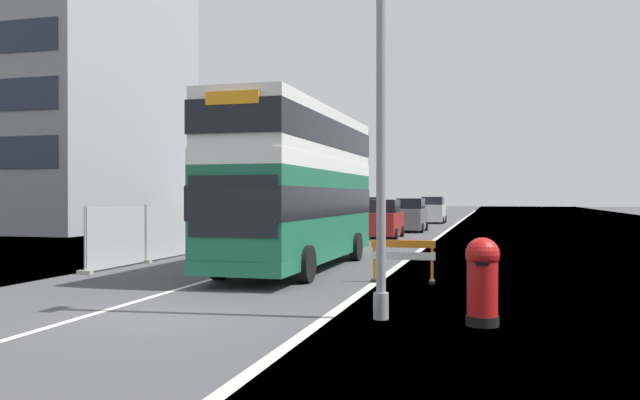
{
  "coord_description": "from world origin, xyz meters",
  "views": [
    {
      "loc": [
        6.18,
        -11.19,
        2.31
      ],
      "look_at": [
        1.61,
        5.73,
        2.2
      ],
      "focal_mm": 36.44,
      "sensor_mm": 36.0,
      "label": 1
    }
  ],
  "objects_px": {
    "lamppost_foreground": "(381,85)",
    "roadworks_barrier": "(403,256)",
    "car_oncoming_near": "(383,220)",
    "car_receding_mid": "(411,216)",
    "double_decker_bus": "(298,185)",
    "car_receding_far": "(371,212)",
    "car_far_side": "(433,211)",
    "red_pillar_postbox": "(482,277)"
  },
  "relations": [
    {
      "from": "car_receding_far",
      "to": "lamppost_foreground",
      "type": "bearing_deg",
      "value": -79.06
    },
    {
      "from": "car_oncoming_near",
      "to": "red_pillar_postbox",
      "type": "bearing_deg",
      "value": -76.33
    },
    {
      "from": "car_receding_mid",
      "to": "car_far_side",
      "type": "height_order",
      "value": "car_far_side"
    },
    {
      "from": "car_receding_mid",
      "to": "car_far_side",
      "type": "bearing_deg",
      "value": 89.29
    },
    {
      "from": "red_pillar_postbox",
      "to": "roadworks_barrier",
      "type": "distance_m",
      "value": 5.79
    },
    {
      "from": "red_pillar_postbox",
      "to": "car_receding_mid",
      "type": "relative_size",
      "value": 0.36
    },
    {
      "from": "lamppost_foreground",
      "to": "car_oncoming_near",
      "type": "xyz_separation_m",
      "value": [
        -3.91,
        23.55,
        -3.4
      ]
    },
    {
      "from": "car_oncoming_near",
      "to": "roadworks_barrier",
      "type": "bearing_deg",
      "value": -78.86
    },
    {
      "from": "double_decker_bus",
      "to": "car_receding_far",
      "type": "height_order",
      "value": "double_decker_bus"
    },
    {
      "from": "car_oncoming_near",
      "to": "car_receding_mid",
      "type": "distance_m",
      "value": 6.74
    },
    {
      "from": "car_receding_far",
      "to": "car_far_side",
      "type": "distance_m",
      "value": 7.5
    },
    {
      "from": "lamppost_foreground",
      "to": "roadworks_barrier",
      "type": "bearing_deg",
      "value": 93.4
    },
    {
      "from": "red_pillar_postbox",
      "to": "car_far_side",
      "type": "relative_size",
      "value": 0.38
    },
    {
      "from": "double_decker_bus",
      "to": "car_oncoming_near",
      "type": "bearing_deg",
      "value": 89.63
    },
    {
      "from": "lamppost_foreground",
      "to": "car_receding_far",
      "type": "height_order",
      "value": "lamppost_foreground"
    },
    {
      "from": "red_pillar_postbox",
      "to": "car_far_side",
      "type": "xyz_separation_m",
      "value": [
        -4.91,
        43.94,
        0.21
      ]
    },
    {
      "from": "double_decker_bus",
      "to": "red_pillar_postbox",
      "type": "xyz_separation_m",
      "value": [
        5.86,
        -7.9,
        -1.81
      ]
    },
    {
      "from": "lamppost_foreground",
      "to": "car_receding_mid",
      "type": "bearing_deg",
      "value": 96.1
    },
    {
      "from": "car_receding_mid",
      "to": "car_receding_far",
      "type": "height_order",
      "value": "car_receding_far"
    },
    {
      "from": "car_oncoming_near",
      "to": "double_decker_bus",
      "type": "bearing_deg",
      "value": -90.37
    },
    {
      "from": "double_decker_bus",
      "to": "roadworks_barrier",
      "type": "bearing_deg",
      "value": -34.23
    },
    {
      "from": "car_far_side",
      "to": "red_pillar_postbox",
      "type": "bearing_deg",
      "value": -83.62
    },
    {
      "from": "lamppost_foreground",
      "to": "roadworks_barrier",
      "type": "relative_size",
      "value": 5.43
    },
    {
      "from": "roadworks_barrier",
      "to": "car_far_side",
      "type": "distance_m",
      "value": 38.67
    },
    {
      "from": "car_receding_far",
      "to": "car_far_side",
      "type": "relative_size",
      "value": 0.94
    },
    {
      "from": "car_receding_mid",
      "to": "car_receding_far",
      "type": "distance_m",
      "value": 8.39
    },
    {
      "from": "roadworks_barrier",
      "to": "car_far_side",
      "type": "height_order",
      "value": "car_far_side"
    },
    {
      "from": "car_far_side",
      "to": "double_decker_bus",
      "type": "bearing_deg",
      "value": -91.51
    },
    {
      "from": "roadworks_barrier",
      "to": "car_oncoming_near",
      "type": "xyz_separation_m",
      "value": [
        -3.6,
        18.29,
        0.28
      ]
    },
    {
      "from": "car_far_side",
      "to": "car_receding_far",
      "type": "bearing_deg",
      "value": -124.11
    },
    {
      "from": "lamppost_foreground",
      "to": "red_pillar_postbox",
      "type": "relative_size",
      "value": 5.9
    },
    {
      "from": "double_decker_bus",
      "to": "car_receding_mid",
      "type": "height_order",
      "value": "double_decker_bus"
    },
    {
      "from": "lamppost_foreground",
      "to": "car_receding_mid",
      "type": "xyz_separation_m",
      "value": [
        -3.23,
        30.26,
        -3.37
      ]
    },
    {
      "from": "roadworks_barrier",
      "to": "car_receding_mid",
      "type": "relative_size",
      "value": 0.39
    },
    {
      "from": "car_oncoming_near",
      "to": "car_receding_far",
      "type": "xyz_separation_m",
      "value": [
        -3.36,
        14.07,
        0.05
      ]
    },
    {
      "from": "double_decker_bus",
      "to": "lamppost_foreground",
      "type": "xyz_separation_m",
      "value": [
        4.01,
        -7.78,
        1.72
      ]
    },
    {
      "from": "car_receding_far",
      "to": "roadworks_barrier",
      "type": "bearing_deg",
      "value": -77.86
    },
    {
      "from": "car_oncoming_near",
      "to": "lamppost_foreground",
      "type": "bearing_deg",
      "value": -80.57
    },
    {
      "from": "red_pillar_postbox",
      "to": "car_receding_mid",
      "type": "distance_m",
      "value": 30.8
    },
    {
      "from": "lamppost_foreground",
      "to": "car_receding_mid",
      "type": "relative_size",
      "value": 2.15
    },
    {
      "from": "double_decker_bus",
      "to": "car_oncoming_near",
      "type": "distance_m",
      "value": 15.86
    },
    {
      "from": "roadworks_barrier",
      "to": "car_receding_mid",
      "type": "distance_m",
      "value": 25.17
    }
  ]
}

